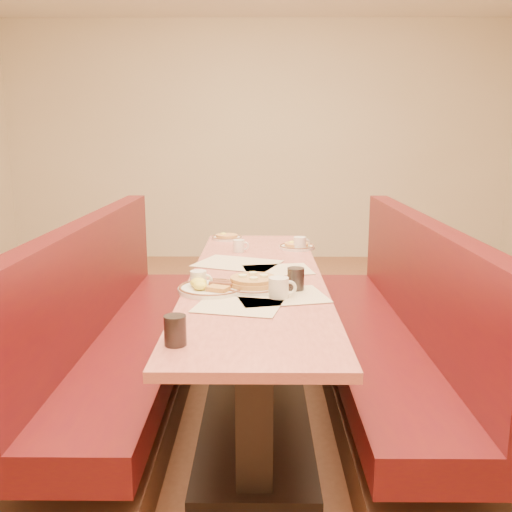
{
  "coord_description": "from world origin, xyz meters",
  "views": [
    {
      "loc": [
        0.02,
        -2.94,
        1.49
      ],
      "look_at": [
        0.0,
        0.05,
        0.85
      ],
      "focal_mm": 40.0,
      "sensor_mm": 36.0,
      "label": 1
    }
  ],
  "objects_px": {
    "eggs_plate": "(210,287)",
    "coffee_mug_c": "(300,243)",
    "coffee_mug_d": "(239,246)",
    "soda_tumbler_near": "(175,330)",
    "pancake_plate": "(253,284)",
    "diner_table": "(256,343)",
    "coffee_mug_a": "(279,288)",
    "booth_right": "(390,346)",
    "coffee_mug_b": "(199,279)",
    "booth_left": "(122,345)",
    "soda_tumbler_mid": "(296,279)"
  },
  "relations": [
    {
      "from": "soda_tumbler_mid",
      "to": "eggs_plate",
      "type": "bearing_deg",
      "value": -177.78
    },
    {
      "from": "pancake_plate",
      "to": "coffee_mug_a",
      "type": "relative_size",
      "value": 2.44
    },
    {
      "from": "diner_table",
      "to": "soda_tumbler_mid",
      "type": "bearing_deg",
      "value": -55.18
    },
    {
      "from": "coffee_mug_d",
      "to": "coffee_mug_a",
      "type": "bearing_deg",
      "value": -74.92
    },
    {
      "from": "coffee_mug_d",
      "to": "soda_tumbler_near",
      "type": "relative_size",
      "value": 0.94
    },
    {
      "from": "eggs_plate",
      "to": "coffee_mug_a",
      "type": "height_order",
      "value": "coffee_mug_a"
    },
    {
      "from": "soda_tumbler_near",
      "to": "soda_tumbler_mid",
      "type": "distance_m",
      "value": 0.87
    },
    {
      "from": "soda_tumbler_mid",
      "to": "booth_left",
      "type": "bearing_deg",
      "value": 163.26
    },
    {
      "from": "coffee_mug_d",
      "to": "booth_left",
      "type": "bearing_deg",
      "value": -130.53
    },
    {
      "from": "soda_tumbler_mid",
      "to": "diner_table",
      "type": "bearing_deg",
      "value": 124.82
    },
    {
      "from": "diner_table",
      "to": "booth_right",
      "type": "xyz_separation_m",
      "value": [
        0.73,
        0.0,
        -0.01
      ]
    },
    {
      "from": "diner_table",
      "to": "coffee_mug_d",
      "type": "height_order",
      "value": "coffee_mug_d"
    },
    {
      "from": "coffee_mug_d",
      "to": "soda_tumbler_mid",
      "type": "bearing_deg",
      "value": -68.54
    },
    {
      "from": "eggs_plate",
      "to": "coffee_mug_a",
      "type": "xyz_separation_m",
      "value": [
        0.33,
        -0.12,
        0.03
      ]
    },
    {
      "from": "eggs_plate",
      "to": "coffee_mug_d",
      "type": "relative_size",
      "value": 3.06
    },
    {
      "from": "booth_right",
      "to": "coffee_mug_b",
      "type": "bearing_deg",
      "value": -166.8
    },
    {
      "from": "eggs_plate",
      "to": "coffee_mug_c",
      "type": "relative_size",
      "value": 2.83
    },
    {
      "from": "pancake_plate",
      "to": "booth_left",
      "type": "bearing_deg",
      "value": 160.96
    },
    {
      "from": "booth_right",
      "to": "eggs_plate",
      "type": "height_order",
      "value": "booth_right"
    },
    {
      "from": "coffee_mug_b",
      "to": "soda_tumbler_mid",
      "type": "bearing_deg",
      "value": 9.47
    },
    {
      "from": "pancake_plate",
      "to": "soda_tumbler_mid",
      "type": "bearing_deg",
      "value": -8.27
    },
    {
      "from": "soda_tumbler_mid",
      "to": "pancake_plate",
      "type": "bearing_deg",
      "value": 171.73
    },
    {
      "from": "pancake_plate",
      "to": "coffee_mug_c",
      "type": "bearing_deg",
      "value": 72.88
    },
    {
      "from": "pancake_plate",
      "to": "soda_tumbler_mid",
      "type": "xyz_separation_m",
      "value": [
        0.2,
        -0.03,
        0.03
      ]
    },
    {
      "from": "booth_left",
      "to": "soda_tumbler_mid",
      "type": "xyz_separation_m",
      "value": [
        0.93,
        -0.28,
        0.44
      ]
    },
    {
      "from": "eggs_plate",
      "to": "coffee_mug_d",
      "type": "xyz_separation_m",
      "value": [
        0.11,
        0.94,
        0.02
      ]
    },
    {
      "from": "eggs_plate",
      "to": "coffee_mug_c",
      "type": "bearing_deg",
      "value": 63.43
    },
    {
      "from": "diner_table",
      "to": "coffee_mug_b",
      "type": "height_order",
      "value": "coffee_mug_b"
    },
    {
      "from": "coffee_mug_b",
      "to": "soda_tumbler_near",
      "type": "relative_size",
      "value": 1.03
    },
    {
      "from": "coffee_mug_d",
      "to": "soda_tumbler_near",
      "type": "height_order",
      "value": "soda_tumbler_near"
    },
    {
      "from": "eggs_plate",
      "to": "soda_tumbler_near",
      "type": "distance_m",
      "value": 0.72
    },
    {
      "from": "diner_table",
      "to": "coffee_mug_c",
      "type": "bearing_deg",
      "value": 68.17
    },
    {
      "from": "coffee_mug_d",
      "to": "soda_tumbler_near",
      "type": "bearing_deg",
      "value": -92.59
    },
    {
      "from": "coffee_mug_c",
      "to": "diner_table",
      "type": "bearing_deg",
      "value": -132.26
    },
    {
      "from": "diner_table",
      "to": "soda_tumbler_mid",
      "type": "distance_m",
      "value": 0.55
    },
    {
      "from": "diner_table",
      "to": "coffee_mug_b",
      "type": "distance_m",
      "value": 0.56
    },
    {
      "from": "diner_table",
      "to": "coffee_mug_a",
      "type": "relative_size",
      "value": 19.05
    },
    {
      "from": "soda_tumbler_near",
      "to": "coffee_mug_b",
      "type": "bearing_deg",
      "value": 89.75
    },
    {
      "from": "diner_table",
      "to": "coffee_mug_c",
      "type": "relative_size",
      "value": 22.13
    },
    {
      "from": "booth_right",
      "to": "coffee_mug_b",
      "type": "distance_m",
      "value": 1.12
    },
    {
      "from": "pancake_plate",
      "to": "coffee_mug_a",
      "type": "xyz_separation_m",
      "value": [
        0.12,
        -0.16,
        0.03
      ]
    },
    {
      "from": "booth_right",
      "to": "coffee_mug_c",
      "type": "distance_m",
      "value": 0.94
    },
    {
      "from": "pancake_plate",
      "to": "coffee_mug_d",
      "type": "bearing_deg",
      "value": 96.45
    },
    {
      "from": "booth_right",
      "to": "pancake_plate",
      "type": "bearing_deg",
      "value": -161.5
    },
    {
      "from": "soda_tumbler_near",
      "to": "soda_tumbler_mid",
      "type": "xyz_separation_m",
      "value": [
        0.47,
        0.73,
        0.0
      ]
    },
    {
      "from": "eggs_plate",
      "to": "coffee_mug_b",
      "type": "height_order",
      "value": "coffee_mug_b"
    },
    {
      "from": "pancake_plate",
      "to": "soda_tumbler_mid",
      "type": "distance_m",
      "value": 0.21
    },
    {
      "from": "booth_left",
      "to": "coffee_mug_b",
      "type": "relative_size",
      "value": 22.0
    },
    {
      "from": "eggs_plate",
      "to": "coffee_mug_c",
      "type": "distance_m",
      "value": 1.12
    },
    {
      "from": "booth_left",
      "to": "soda_tumbler_near",
      "type": "xyz_separation_m",
      "value": [
        0.45,
        -1.01,
        0.44
      ]
    }
  ]
}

